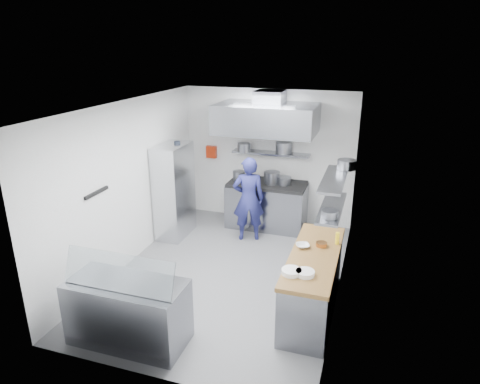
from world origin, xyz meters
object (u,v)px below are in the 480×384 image
(chef, at_px, (248,199))
(wire_rack, at_px, (174,191))
(gas_range, at_px, (267,206))
(display_case, at_px, (128,312))

(chef, height_order, wire_rack, wire_rack)
(chef, xyz_separation_m, wire_rack, (-1.44, -0.26, 0.09))
(gas_range, xyz_separation_m, display_case, (-0.76, -4.10, -0.03))
(chef, relative_size, wire_rack, 0.90)
(gas_range, relative_size, chef, 0.96)
(gas_range, relative_size, wire_rack, 0.86)
(wire_rack, bearing_deg, gas_range, 30.65)
(gas_range, bearing_deg, display_case, -100.49)
(wire_rack, xyz_separation_m, display_case, (0.87, -3.13, -0.50))
(gas_range, height_order, display_case, gas_range)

